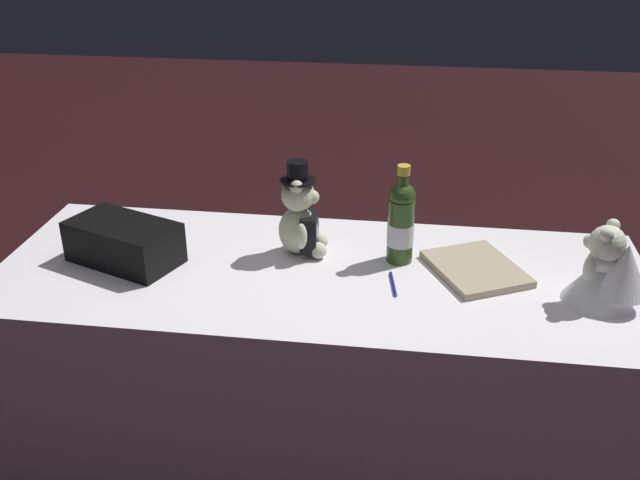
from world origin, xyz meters
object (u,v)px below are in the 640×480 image
(signing_pen, at_px, (393,285))
(gift_case_black, at_px, (124,242))
(champagne_bottle, at_px, (401,221))
(teddy_bear_groom, at_px, (301,218))
(teddy_bear_bride, at_px, (608,271))
(guestbook, at_px, (476,269))

(signing_pen, xyz_separation_m, gift_case_black, (0.79, -0.04, 0.06))
(champagne_bottle, bearing_deg, teddy_bear_groom, -2.01)
(champagne_bottle, xyz_separation_m, gift_case_black, (0.80, 0.12, -0.07))
(teddy_bear_groom, xyz_separation_m, signing_pen, (-0.29, 0.17, -0.11))
(teddy_bear_bride, distance_m, signing_pen, 0.57)
(teddy_bear_bride, xyz_separation_m, gift_case_black, (1.35, -0.06, -0.03))
(teddy_bear_groom, height_order, guestbook, teddy_bear_groom)
(teddy_bear_bride, bearing_deg, teddy_bear_groom, -12.14)
(teddy_bear_groom, xyz_separation_m, gift_case_black, (0.51, 0.13, -0.05))
(teddy_bear_groom, distance_m, guestbook, 0.53)
(teddy_bear_groom, relative_size, gift_case_black, 0.80)
(teddy_bear_groom, xyz_separation_m, guestbook, (-0.52, 0.05, -0.10))
(champagne_bottle, height_order, gift_case_black, champagne_bottle)
(teddy_bear_bride, bearing_deg, champagne_bottle, -17.34)
(teddy_bear_bride, bearing_deg, gift_case_black, -2.34)
(teddy_bear_groom, bearing_deg, signing_pen, 149.43)
(gift_case_black, bearing_deg, teddy_bear_groom, -166.06)
(guestbook, bearing_deg, teddy_bear_groom, -32.82)
(signing_pen, height_order, gift_case_black, gift_case_black)
(champagne_bottle, height_order, guestbook, champagne_bottle)
(champagne_bottle, relative_size, guestbook, 1.08)
(signing_pen, xyz_separation_m, guestbook, (-0.23, -0.11, 0.01))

